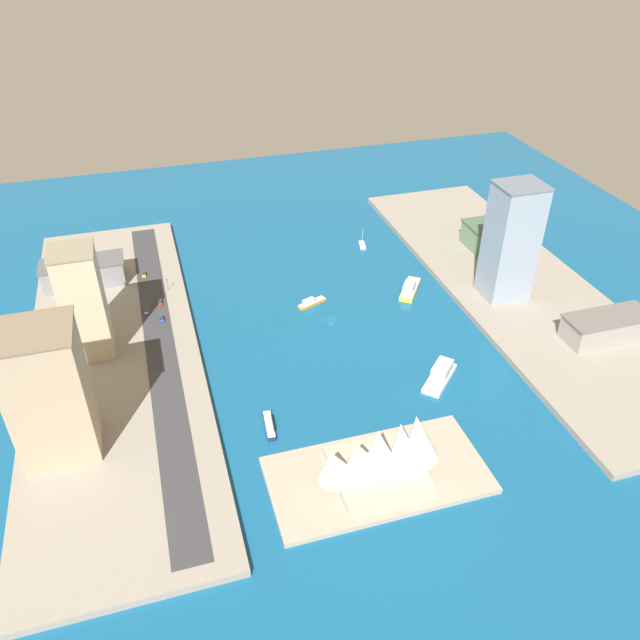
{
  "coord_description": "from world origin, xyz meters",
  "views": [
    {
      "loc": [
        74.29,
        230.42,
        167.03
      ],
      "look_at": [
        5.62,
        0.74,
        1.51
      ],
      "focal_mm": 35.4,
      "sensor_mm": 36.0,
      "label": 1
    }
  ],
  "objects": [
    {
      "name": "ground_plane",
      "position": [
        0.0,
        0.0,
        0.0
      ],
      "size": [
        440.0,
        440.0,
        0.0
      ],
      "primitive_type": "plane",
      "color": "#145684"
    },
    {
      "name": "quay_west",
      "position": [
        -97.39,
        0.0,
        1.45
      ],
      "size": [
        70.0,
        240.0,
        2.9
      ],
      "primitive_type": "cube",
      "color": "gray",
      "rests_on": "ground_plane"
    },
    {
      "name": "quay_east",
      "position": [
        97.39,
        0.0,
        1.45
      ],
      "size": [
        70.0,
        240.0,
        2.9
      ],
      "primitive_type": "cube",
      "color": "gray",
      "rests_on": "ground_plane"
    },
    {
      "name": "peninsula_point",
      "position": [
        13.35,
        95.08,
        1.0
      ],
      "size": [
        74.68,
        37.2,
        2.0
      ],
      "primitive_type": "cube",
      "color": "#A89E89",
      "rests_on": "ground_plane"
    },
    {
      "name": "road_strip",
      "position": [
        78.24,
        0.0,
        2.98
      ],
      "size": [
        12.53,
        228.0,
        0.15
      ],
      "primitive_type": "cube",
      "color": "#38383D",
      "rests_on": "quay_east"
    },
    {
      "name": "ferry_white_commuter",
      "position": [
        -30.04,
        53.68,
        2.6
      ],
      "size": [
        20.96,
        20.87,
        6.7
      ],
      "color": "silver",
      "rests_on": "ground_plane"
    },
    {
      "name": "water_taxi_orange",
      "position": [
        5.31,
        -15.17,
        1.27
      ],
      "size": [
        15.58,
        8.9,
        3.75
      ],
      "color": "orange",
      "rests_on": "ground_plane"
    },
    {
      "name": "sailboat_small_white",
      "position": [
        -38.8,
        -64.66,
        0.94
      ],
      "size": [
        4.93,
        9.78,
        10.5
      ],
      "color": "white",
      "rests_on": "ground_plane"
    },
    {
      "name": "ferry_yellow_fast",
      "position": [
        -44.67,
        -11.85,
        2.29
      ],
      "size": [
        17.85,
        21.51,
        6.68
      ],
      "color": "yellow",
      "rests_on": "ground_plane"
    },
    {
      "name": "patrol_launch_navy",
      "position": [
        43.44,
        61.11,
        1.55
      ],
      "size": [
        4.29,
        16.45,
        4.24
      ],
      "color": "#1E284C",
      "rests_on": "ground_plane"
    },
    {
      "name": "office_block_beige",
      "position": [
        105.22,
        -3.38,
        27.18
      ],
      "size": [
        17.5,
        18.59,
        48.49
      ],
      "color": "#C6B793",
      "rests_on": "quay_east"
    },
    {
      "name": "terminal_long_green",
      "position": [
        -107.45,
        -40.38,
        9.63
      ],
      "size": [
        33.88,
        20.27,
        13.4
      ],
      "color": "slate",
      "rests_on": "quay_west"
    },
    {
      "name": "warehouse_low_gray",
      "position": [
        109.2,
        -61.85,
        9.24
      ],
      "size": [
        40.03,
        16.64,
        12.62
      ],
      "color": "gray",
      "rests_on": "quay_east"
    },
    {
      "name": "carpark_squat_concrete",
      "position": [
        -109.8,
        51.34,
        8.6
      ],
      "size": [
        38.83,
        15.66,
        11.33
      ],
      "color": "gray",
      "rests_on": "quay_west"
    },
    {
      "name": "apartment_midrise_tan",
      "position": [
        115.46,
        52.25,
        28.12
      ],
      "size": [
        26.0,
        23.38,
        50.36
      ],
      "color": "tan",
      "rests_on": "quay_east"
    },
    {
      "name": "tower_tall_glass",
      "position": [
        -85.16,
        6.07,
        31.16
      ],
      "size": [
        21.34,
        18.6,
        56.45
      ],
      "color": "#8C9EB2",
      "rests_on": "quay_west"
    },
    {
      "name": "hatchback_blue",
      "position": [
        75.82,
        -18.13,
        3.82
      ],
      "size": [
        2.22,
        5.2,
        1.58
      ],
      "color": "black",
      "rests_on": "road_strip"
    },
    {
      "name": "taxi_yellow_cab",
      "position": [
        80.89,
        -61.05,
        3.82
      ],
      "size": [
        2.1,
        4.98,
        1.53
      ],
      "color": "black",
      "rests_on": "road_strip"
    },
    {
      "name": "pickup_red",
      "position": [
        75.17,
        -32.18,
        3.86
      ],
      "size": [
        2.02,
        4.87,
        1.64
      ],
      "color": "black",
      "rests_on": "road_strip"
    },
    {
      "name": "sedan_silver",
      "position": [
        82.14,
        -26.38,
        3.79
      ],
      "size": [
        2.02,
        4.66,
        1.49
      ],
      "color": "black",
      "rests_on": "road_strip"
    },
    {
      "name": "traffic_light_waterfront",
      "position": [
        70.44,
        -43.65,
        7.25
      ],
      "size": [
        0.36,
        0.36,
        6.5
      ],
      "color": "black",
      "rests_on": "quay_east"
    },
    {
      "name": "opera_landmark",
      "position": [
        12.32,
        95.08,
        11.54
      ],
      "size": [
        44.44,
        28.31,
        24.02
      ],
      "color": "#BCAD93",
      "rests_on": "peninsula_point"
    },
    {
      "name": "park_tree_cluster",
      "position": [
        -101.52,
        -17.67,
        8.67
      ],
      "size": [
        8.45,
        11.77,
        8.45
      ],
      "color": "brown",
      "rests_on": "quay_west"
    }
  ]
}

